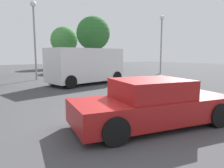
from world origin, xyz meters
TOP-DOWN VIEW (x-y plane):
  - ground_plane at (0.00, 0.00)m, footprint 80.00×80.00m
  - sedan_foreground at (0.31, -0.28)m, footprint 4.63×2.50m
  - dog at (2.90, 1.43)m, footprint 0.71×0.32m
  - van_white at (2.64, 8.15)m, footprint 5.24×3.00m
  - light_post_near at (12.51, 10.95)m, footprint 0.44×0.44m
  - light_post_mid at (0.55, 12.32)m, footprint 0.44×0.44m
  - tree_back_left at (9.89, 20.18)m, footprint 4.29×4.29m
  - tree_back_center at (7.95, 25.24)m, footprint 3.82×3.82m

SIDE VIEW (x-z plane):
  - ground_plane at x=0.00m, z-range 0.00..0.00m
  - dog at x=2.90m, z-range 0.05..0.50m
  - sedan_foreground at x=0.31m, z-range -0.05..1.21m
  - van_white at x=2.64m, z-range 0.09..2.38m
  - tree_back_center at x=7.95m, z-range 1.01..6.89m
  - light_post_near at x=12.51m, z-range 1.09..6.82m
  - light_post_mid at x=0.55m, z-range 1.09..6.89m
  - tree_back_left at x=9.89m, z-range 1.22..7.98m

